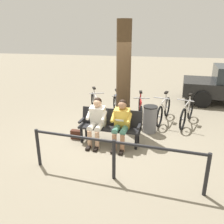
{
  "coord_description": "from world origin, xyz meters",
  "views": [
    {
      "loc": [
        -1.21,
        5.59,
        2.84
      ],
      "look_at": [
        -0.07,
        -0.1,
        0.75
      ],
      "focal_mm": 37.39,
      "sensor_mm": 36.0,
      "label": 1
    }
  ],
  "objects": [
    {
      "name": "bicycle_blue",
      "position": [
        -2.16,
        -1.53,
        0.36
      ],
      "size": [
        0.65,
        1.61,
        0.94
      ],
      "rotation": [
        0.0,
        0.0,
        1.25
      ],
      "color": "black",
      "rests_on": "ground"
    },
    {
      "name": "bicycle_orange",
      "position": [
        0.85,
        -1.76,
        0.36
      ],
      "size": [
        0.76,
        1.56,
        0.94
      ],
      "rotation": [
        0.0,
        0.0,
        1.99
      ],
      "color": "black",
      "rests_on": "ground"
    },
    {
      "name": "railing_fence",
      "position": [
        -0.47,
        1.7,
        0.6
      ],
      "size": [
        3.45,
        0.4,
        0.85
      ],
      "rotation": [
        0.0,
        0.0,
        -0.1
      ],
      "color": "black",
      "rests_on": "ground"
    },
    {
      "name": "person_reading",
      "position": [
        -0.38,
        0.3,
        0.66
      ],
      "size": [
        0.51,
        0.78,
        1.2
      ],
      "rotation": [
        0.0,
        0.0,
        -0.06
      ],
      "color": "gold",
      "rests_on": "ground"
    },
    {
      "name": "bicycle_silver",
      "position": [
        -0.71,
        -1.52,
        0.36
      ],
      "size": [
        0.48,
        1.67,
        0.94
      ],
      "rotation": [
        0.0,
        0.0,
        1.69
      ],
      "color": "black",
      "rests_on": "ground"
    },
    {
      "name": "tree_trunk",
      "position": [
        -0.25,
        -0.84,
        1.54
      ],
      "size": [
        0.41,
        0.41,
        3.08
      ],
      "primitive_type": "cylinder",
      "color": "#4C3823",
      "rests_on": "ground"
    },
    {
      "name": "litter_bin",
      "position": [
        -1.05,
        -0.71,
        0.39
      ],
      "size": [
        0.41,
        0.41,
        0.78
      ],
      "color": "slate",
      "rests_on": "ground"
    },
    {
      "name": "bench",
      "position": [
        -0.07,
        0.12,
        0.51
      ],
      "size": [
        1.63,
        0.58,
        0.87
      ],
      "rotation": [
        0.0,
        0.0,
        -0.06
      ],
      "color": "black",
      "rests_on": "ground"
    },
    {
      "name": "bicycle_red",
      "position": [
        0.05,
        -1.61,
        0.36
      ],
      "size": [
        0.67,
        1.61,
        0.94
      ],
      "rotation": [
        0.0,
        0.0,
        1.91
      ],
      "color": "black",
      "rests_on": "ground"
    },
    {
      "name": "bicycle_purple",
      "position": [
        -1.45,
        -1.63,
        0.36
      ],
      "size": [
        0.57,
        1.64,
        0.94
      ],
      "rotation": [
        0.0,
        0.0,
        1.32
      ],
      "color": "black",
      "rests_on": "ground"
    },
    {
      "name": "ground_plane",
      "position": [
        0.0,
        0.0,
        0.0
      ],
      "size": [
        40.0,
        40.0,
        0.0
      ],
      "primitive_type": "plane",
      "color": "gray"
    },
    {
      "name": "person_companion",
      "position": [
        0.26,
        0.26,
        0.66
      ],
      "size": [
        0.51,
        0.78,
        1.2
      ],
      "rotation": [
        0.0,
        0.0,
        -0.06
      ],
      "color": "white",
      "rests_on": "ground"
    },
    {
      "name": "handbag",
      "position": [
        0.87,
        0.14,
        0.12
      ],
      "size": [
        0.3,
        0.15,
        0.24
      ],
      "primitive_type": "cube",
      "rotation": [
        0.0,
        0.0,
        -0.02
      ],
      "color": "#3F1E14",
      "rests_on": "ground"
    }
  ]
}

